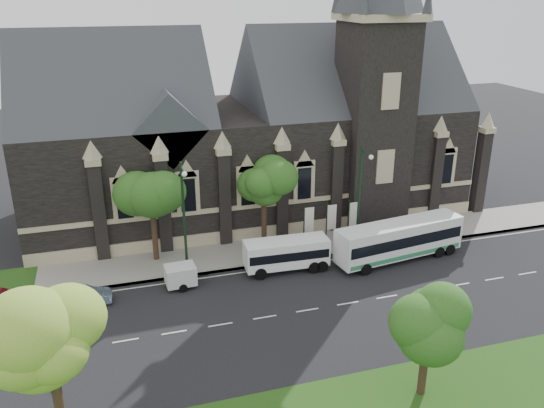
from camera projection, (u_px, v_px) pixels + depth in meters
name	position (u px, v px, depth m)	size (l,w,h in m)	color
ground	(265.00, 317.00, 36.72)	(160.00, 160.00, 0.00)	black
sidewalk	(232.00, 255.00, 45.17)	(80.00, 5.00, 0.15)	gray
museum	(261.00, 128.00, 51.91)	(40.00, 17.70, 29.90)	black
tree_park_near	(55.00, 341.00, 23.38)	(4.42, 4.42, 8.56)	black
tree_park_east	(430.00, 317.00, 28.41)	(3.40, 3.40, 6.28)	black
tree_walk_right	(266.00, 180.00, 45.05)	(4.08, 4.08, 7.80)	black
tree_walk_left	(154.00, 192.00, 42.62)	(3.91, 3.91, 7.64)	black
street_lamp_near	(360.00, 195.00, 43.92)	(0.36, 1.88, 9.00)	black
street_lamp_mid	(184.00, 214.00, 40.12)	(0.36, 1.88, 9.00)	black
banner_flag_left	(307.00, 223.00, 45.60)	(0.90, 0.10, 4.00)	black
banner_flag_center	(330.00, 220.00, 46.14)	(0.90, 0.10, 4.00)	black
banner_flag_right	(352.00, 217.00, 46.68)	(0.90, 0.10, 4.00)	black
tour_coach	(399.00, 239.00, 44.06)	(11.08, 3.78, 3.17)	white
shuttle_bus	(287.00, 253.00, 42.47)	(6.56, 2.56, 2.50)	white
box_trailer	(180.00, 275.00, 40.18)	(3.17, 1.86, 1.67)	silver
sedan	(82.00, 296.00, 37.99)	(1.37, 3.93, 1.29)	#798DAE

